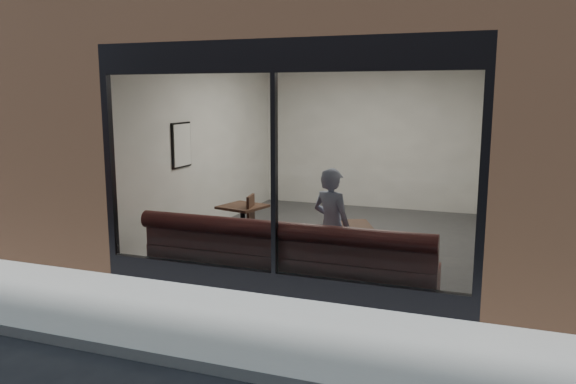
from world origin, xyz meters
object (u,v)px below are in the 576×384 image
(cafe_table_left, at_px, (243,207))
(cafe_table_right, at_px, (348,226))
(cafe_chair_left, at_px, (240,238))
(person, at_px, (331,227))
(banquette, at_px, (286,269))

(cafe_table_left, bearing_deg, cafe_table_right, -19.77)
(cafe_table_left, xyz_separation_m, cafe_table_right, (1.93, -0.69, 0.00))
(cafe_table_right, bearing_deg, cafe_chair_left, 162.83)
(cafe_table_left, bearing_deg, cafe_chair_left, -100.52)
(cafe_table_right, relative_size, cafe_chair_left, 1.70)
(person, height_order, cafe_chair_left, person)
(banquette, bearing_deg, person, 26.37)
(person, xyz_separation_m, cafe_table_right, (0.14, 0.36, -0.05))
(banquette, relative_size, person, 2.52)
(person, height_order, cafe_table_right, person)
(cafe_chair_left, bearing_deg, person, 143.00)
(person, distance_m, cafe_table_right, 0.39)
(person, bearing_deg, cafe_chair_left, -6.20)
(cafe_table_left, xyz_separation_m, cafe_chair_left, (-0.02, -0.09, -0.50))
(cafe_table_right, height_order, cafe_chair_left, cafe_table_right)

